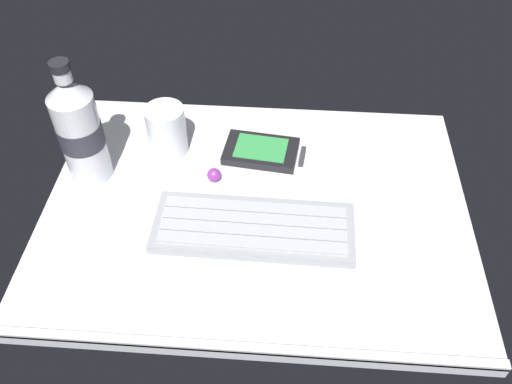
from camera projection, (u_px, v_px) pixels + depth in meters
The scene contains 6 objects.
ground_plane at pixel (256, 211), 81.88cm from camera, with size 64.00×48.00×2.80cm.
keyboard at pixel (256, 228), 77.29cm from camera, with size 29.19×11.52×1.70cm.
handheld_device at pixel (265, 151), 88.61cm from camera, with size 13.39×8.97×1.50cm.
juice_cup at pixel (167, 132), 87.11cm from camera, with size 6.40×6.40×8.50cm.
water_bottle at pixel (79, 130), 79.56cm from camera, with size 6.73×6.73×20.80cm.
trackball_mouse at pixel (214, 175), 84.28cm from camera, with size 2.20×2.20×2.20cm, color purple.
Camera 1 is at (3.88, -54.09, 60.64)cm, focal length 37.55 mm.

